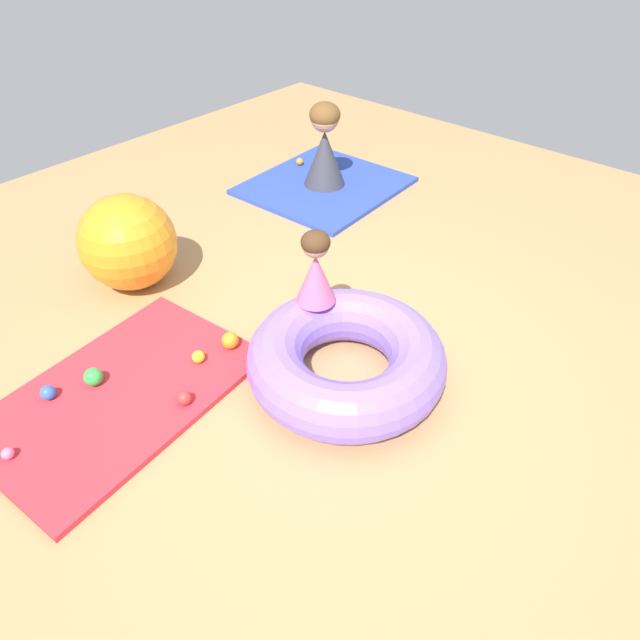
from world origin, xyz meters
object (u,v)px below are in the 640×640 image
play_ball_pink (8,454)px  exercise_ball_large (128,242)px  play_ball_teal (333,165)px  play_ball_blue (48,393)px  inflatable_cushion (346,359)px  play_ball_orange_second (300,162)px  adult_seated (325,146)px  play_ball_green (93,377)px  child_in_pink (316,268)px  play_ball_orange (230,340)px  play_ball_red (184,398)px  play_ball_yellow (198,357)px

play_ball_pink → exercise_ball_large: bearing=32.5°
play_ball_teal → play_ball_blue: play_ball_teal is taller
inflatable_cushion → play_ball_orange_second: inflatable_cushion is taller
adult_seated → play_ball_green: adult_seated is taller
inflatable_cushion → child_in_pink: (0.15, 0.36, 0.39)m
inflatable_cushion → play_ball_pink: size_ratio=18.05×
inflatable_cushion → play_ball_teal: inflatable_cushion is taller
adult_seated → play_ball_teal: adult_seated is taller
play_ball_pink → play_ball_blue: (0.34, 0.23, 0.01)m
play_ball_orange → play_ball_teal: bearing=26.5°
play_ball_orange → play_ball_teal: (2.40, 1.20, -0.00)m
play_ball_pink → play_ball_blue: bearing=33.9°
play_ball_orange_second → play_ball_green: bearing=-158.9°
play_ball_red → exercise_ball_large: exercise_ball_large is taller
inflatable_cushion → child_in_pink: size_ratio=2.45×
play_ball_green → play_ball_yellow: bearing=-30.8°
adult_seated → play_ball_orange: size_ratio=7.05×
play_ball_orange → play_ball_red: bearing=-161.8°
adult_seated → play_ball_teal: 0.45m
play_ball_blue → play_ball_orange_second: (3.23, 1.07, -0.01)m
play_ball_orange → play_ball_teal: size_ratio=1.04×
adult_seated → play_ball_red: (-2.60, -1.21, -0.32)m
child_in_pink → play_ball_orange: (-0.43, 0.33, -0.46)m
adult_seated → child_in_pink: bearing=-32.7°
exercise_ball_large → play_ball_blue: bearing=-148.0°
child_in_pink → adult_seated: child_in_pink is taller
inflatable_cushion → adult_seated: adult_seated is taller
child_in_pink → play_ball_yellow: child_in_pink is taller
play_ball_orange → play_ball_teal: play_ball_orange is taller
play_ball_red → play_ball_yellow: 0.34m
play_ball_green → play_ball_orange_second: (3.00, 1.16, -0.02)m
inflatable_cushion → play_ball_red: bearing=145.2°
child_in_pink → exercise_ball_large: (-0.38, 1.41, -0.22)m
play_ball_green → exercise_ball_large: bearing=42.9°
play_ball_pink → play_ball_teal: play_ball_teal is taller
play_ball_red → play_ball_teal: (2.89, 1.36, 0.01)m
play_ball_orange_second → adult_seated: bearing=-108.6°
play_ball_orange → play_ball_red: size_ratio=1.27×
inflatable_cushion → play_ball_orange: (-0.28, 0.69, -0.07)m
child_in_pink → play_ball_pink: child_in_pink is taller
child_in_pink → play_ball_orange_second: bearing=-135.3°
play_ball_red → exercise_ball_large: 1.38m
play_ball_orange_second → play_ball_orange: bearing=-146.3°
play_ball_yellow → play_ball_orange_second: 2.89m
play_ball_orange → play_ball_green: bearing=154.1°
adult_seated → play_ball_red: size_ratio=8.92×
adult_seated → play_ball_yellow: 2.56m
play_ball_orange → play_ball_pink: (-1.30, 0.22, -0.02)m
play_ball_pink → child_in_pink: bearing=-17.5°
play_ball_orange → play_ball_red: 0.51m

